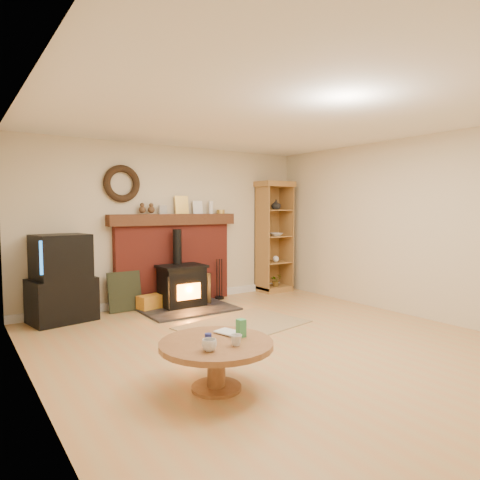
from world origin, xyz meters
TOP-DOWN VIEW (x-y plane):
  - ground at (0.00, 0.00)m, footprint 5.50×5.50m
  - room_shell at (-0.02, 0.09)m, footprint 5.02×5.52m
  - chimney_breast at (0.00, 2.67)m, footprint 2.20×0.22m
  - wood_stove at (-0.05, 2.27)m, footprint 1.40×1.00m
  - area_rug at (0.16, 0.89)m, footprint 1.80×1.40m
  - tv_unit at (-1.81, 2.47)m, footprint 0.92×0.71m
  - curio_cabinet at (2.01, 2.56)m, footprint 0.66×0.48m
  - firelog_box at (-0.54, 2.40)m, footprint 0.41×0.30m
  - leaning_painting at (-0.89, 2.55)m, footprint 0.51×0.14m
  - fire_tools at (0.78, 2.50)m, footprint 0.16×0.16m
  - coffee_table at (-1.19, -0.66)m, footprint 0.99×0.99m

SIDE VIEW (x-z plane):
  - ground at x=0.00m, z-range 0.00..0.00m
  - area_rug at x=0.16m, z-range 0.00..0.01m
  - firelog_box at x=-0.54m, z-range 0.00..0.23m
  - fire_tools at x=0.78m, z-range -0.22..0.48m
  - leaning_painting at x=-0.89m, z-range 0.00..0.61m
  - wood_stove at x=-0.05m, z-range -0.29..0.94m
  - coffee_table at x=-1.19m, z-range 0.05..0.64m
  - tv_unit at x=-1.81m, z-range -0.03..1.19m
  - chimney_breast at x=0.00m, z-range -0.09..1.69m
  - curio_cabinet at x=2.01m, z-range 0.00..2.07m
  - room_shell at x=-0.02m, z-range 0.41..3.02m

